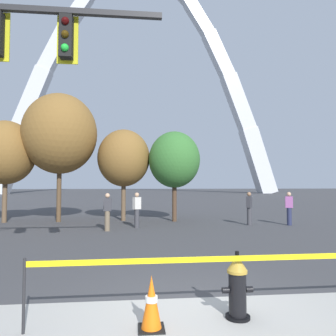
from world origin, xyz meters
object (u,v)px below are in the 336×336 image
pedestrian_walking_right (137,210)px  pedestrian_near_trees (107,212)px  monument_arch (139,90)px  traffic_cone_by_hydrant (151,303)px  pedestrian_standing_center (249,208)px  pedestrian_walking_left (289,208)px  fire_hydrant (237,287)px

pedestrian_walking_right → pedestrian_near_trees: same height
monument_arch → pedestrian_walking_right: 54.07m
traffic_cone_by_hydrant → pedestrian_standing_center: 11.89m
traffic_cone_by_hydrant → pedestrian_walking_left: 12.63m
monument_arch → pedestrian_walking_right: size_ratio=35.72×
pedestrian_walking_left → pedestrian_standing_center: size_ratio=1.00×
pedestrian_near_trees → pedestrian_standing_center: bearing=10.5°
monument_arch → pedestrian_walking_right: monument_arch is taller
monument_arch → pedestrian_walking_left: bearing=-82.6°
fire_hydrant → pedestrian_standing_center: 11.16m
monument_arch → pedestrian_walking_left: (6.51, -50.06, -20.16)m
fire_hydrant → pedestrian_near_trees: 9.57m
pedestrian_near_trees → monument_arch: bearing=87.7°
fire_hydrant → traffic_cone_by_hydrant: bearing=-169.7°
traffic_cone_by_hydrant → pedestrian_near_trees: size_ratio=0.46×
pedestrian_walking_right → monument_arch: bearing=89.1°
pedestrian_standing_center → pedestrian_walking_right: size_ratio=1.00×
traffic_cone_by_hydrant → pedestrian_near_trees: 9.53m
traffic_cone_by_hydrant → pedestrian_standing_center: size_ratio=0.46×
pedestrian_walking_right → pedestrian_near_trees: size_ratio=1.00×
traffic_cone_by_hydrant → pedestrian_walking_right: bearing=90.6°
pedestrian_walking_left → pedestrian_standing_center: (-1.89, 0.25, 0.00)m
pedestrian_walking_left → pedestrian_near_trees: same height
fire_hydrant → pedestrian_standing_center: bearing=69.0°
traffic_cone_by_hydrant → pedestrian_walking_left: bearing=55.4°
pedestrian_walking_left → pedestrian_near_trees: size_ratio=1.00×
monument_arch → pedestrian_walking_right: bearing=-90.9°
fire_hydrant → monument_arch: bearing=90.6°
pedestrian_walking_right → pedestrian_near_trees: 1.52m
pedestrian_walking_left → pedestrian_walking_right: (-7.28, -0.11, 0.00)m
fire_hydrant → traffic_cone_by_hydrant: size_ratio=1.36×
monument_arch → pedestrian_standing_center: 53.93m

